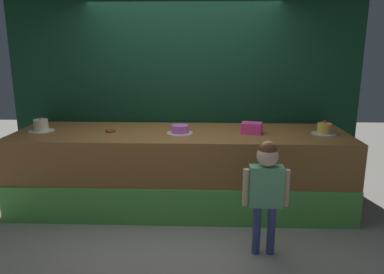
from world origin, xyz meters
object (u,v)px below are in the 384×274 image
Objects in this scene: donut at (110,130)px; pink_box at (252,128)px; cake_right at (324,129)px; cake_left at (41,126)px; cake_center at (180,130)px; child_figure at (266,183)px.

pink_box is at bearing -0.62° from donut.
cake_right is at bearing -0.55° from donut.
cake_left is at bearing 179.92° from donut.
pink_box reaches higher than cake_center.
pink_box is at bearing 91.01° from child_figure.
pink_box is (-0.02, 1.06, 0.28)m from child_figure.
cake_left reaches higher than cake_right.
cake_left reaches higher than cake_center.
cake_center is 1.69m from cake_right.
pink_box is 0.81× the size of cake_right.
pink_box reaches higher than donut.
cake_left is 0.99× the size of cake_center.
cake_center is at bearing 130.35° from child_figure.
child_figure is 3.64× the size of cake_left.
cake_right is (0.83, 1.05, 0.28)m from child_figure.
donut is (-1.69, 0.02, -0.05)m from pink_box.
child_figure reaches higher than cake_center.
cake_left is at bearing 179.56° from pink_box.
child_figure is 2.03m from donut.
donut is 2.54m from cake_right.
cake_center is at bearing -178.82° from cake_right.
child_figure reaches higher than donut.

